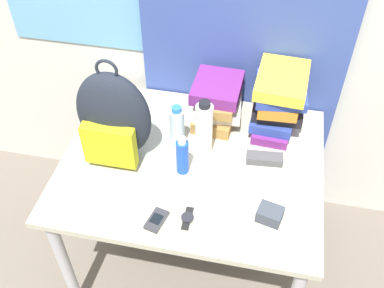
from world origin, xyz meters
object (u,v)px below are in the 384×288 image
at_px(camera_pouch, 270,214).
at_px(wristwatch, 187,218).
at_px(backpack, 114,119).
at_px(cell_phone, 157,220).
at_px(book_stack_left, 217,101).
at_px(sunscreen_bottle, 182,156).
at_px(book_stack_center, 278,101).
at_px(sports_bottle, 204,129).
at_px(water_bottle, 177,127).
at_px(sunglasses_case, 265,159).

relative_size(camera_pouch, wristwatch, 1.00).
height_order(backpack, cell_phone, backpack).
bearing_deg(book_stack_left, camera_pouch, -60.82).
bearing_deg(cell_phone, sunscreen_bottle, 81.57).
height_order(backpack, book_stack_center, backpack).
distance_m(backpack, sports_bottle, 0.36).
bearing_deg(cell_phone, water_bottle, 92.21).
bearing_deg(sports_bottle, sunscreen_bottle, -115.69).
relative_size(water_bottle, cell_phone, 1.87).
distance_m(cell_phone, sunglasses_case, 0.53).
bearing_deg(sunscreen_bottle, sunglasses_case, 19.94).
bearing_deg(sports_bottle, water_bottle, 171.38).
xyz_separation_m(backpack, cell_phone, (0.25, -0.30, -0.19)).
xyz_separation_m(book_stack_center, sunscreen_bottle, (-0.34, -0.34, -0.06)).
height_order(sports_bottle, cell_phone, sports_bottle).
xyz_separation_m(backpack, wristwatch, (0.35, -0.27, -0.19)).
bearing_deg(book_stack_left, sunscreen_bottle, -103.37).
bearing_deg(backpack, camera_pouch, -17.74).
height_order(backpack, wristwatch, backpack).
xyz_separation_m(sunscreen_bottle, sunglasses_case, (0.32, 0.12, -0.07)).
xyz_separation_m(backpack, book_stack_center, (0.63, 0.30, -0.05)).
xyz_separation_m(water_bottle, sports_bottle, (0.12, -0.02, 0.03)).
xyz_separation_m(sports_bottle, cell_phone, (-0.10, -0.39, -0.12)).
bearing_deg(sunglasses_case, cell_phone, -133.37).
height_order(water_bottle, camera_pouch, water_bottle).
distance_m(water_bottle, sunglasses_case, 0.39).
height_order(water_bottle, wristwatch, water_bottle).
bearing_deg(backpack, book_stack_center, 25.85).
relative_size(book_stack_center, cell_phone, 2.69).
xyz_separation_m(book_stack_left, cell_phone, (-0.12, -0.61, -0.09)).
distance_m(water_bottle, sports_bottle, 0.12).
bearing_deg(backpack, water_bottle, 25.06).
bearing_deg(sunglasses_case, sunscreen_bottle, -160.06).
xyz_separation_m(sports_bottle, camera_pouch, (0.30, -0.30, -0.10)).
xyz_separation_m(backpack, sunglasses_case, (0.61, 0.08, -0.18)).
height_order(book_stack_left, camera_pouch, book_stack_left).
relative_size(book_stack_center, water_bottle, 1.44).
distance_m(sports_bottle, sunscreen_bottle, 0.15).
distance_m(book_stack_left, camera_pouch, 0.59).
height_order(water_bottle, cell_phone, water_bottle).
relative_size(book_stack_center, sunscreen_bottle, 1.63).
bearing_deg(sunglasses_case, water_bottle, 175.54).
relative_size(water_bottle, sunglasses_case, 1.34).
xyz_separation_m(water_bottle, sunglasses_case, (0.38, -0.03, -0.08)).
relative_size(book_stack_center, sports_bottle, 1.11).
relative_size(backpack, sports_bottle, 1.76).
height_order(water_bottle, sunscreen_bottle, water_bottle).
distance_m(sports_bottle, sunglasses_case, 0.28).
bearing_deg(sunscreen_bottle, sports_bottle, 64.31).
height_order(backpack, camera_pouch, backpack).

